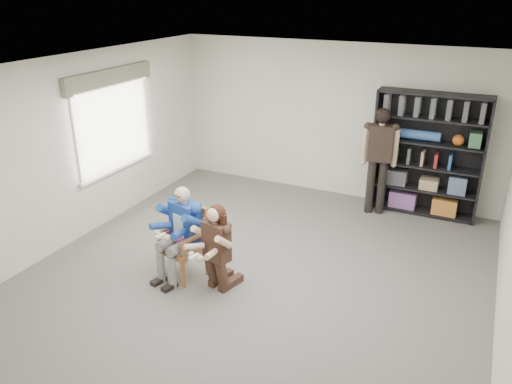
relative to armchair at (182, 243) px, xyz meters
The scene contains 8 objects.
room_shell 1.29m from the armchair, 14.43° to the left, with size 6.00×7.00×2.80m, color white, non-canonical shape.
floor 1.05m from the armchair, 14.43° to the left, with size 6.00×7.00×0.01m, color #5F5D58.
window_left 2.65m from the armchair, 149.03° to the left, with size 0.16×2.00×1.75m, color silver, non-canonical shape.
armchair is the anchor object (origin of this frame).
seated_man 0.15m from the armchair, ahead, with size 0.56×0.78×1.30m, color navy, non-canonical shape.
kneeling_woman 0.60m from the armchair, 11.69° to the right, with size 0.50×0.80×1.19m, color #39241B, non-canonical shape.
bookshelf 4.40m from the armchair, 53.49° to the left, with size 1.80×0.38×2.10m, color black, non-canonical shape.
standing_man 3.70m from the armchair, 59.33° to the left, with size 0.57×0.32×1.84m, color black, non-canonical shape.
Camera 1 is at (2.54, -5.13, 3.71)m, focal length 35.00 mm.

